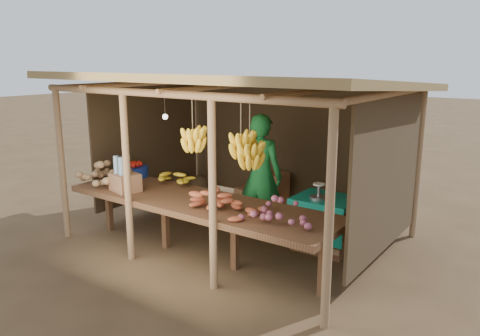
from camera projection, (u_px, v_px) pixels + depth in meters
The scene contains 13 objects.
ground at pixel (240, 236), 7.01m from camera, with size 60.00×60.00×0.00m, color brown.
stall_structure at pixel (246, 107), 6.59m from camera, with size 4.70×3.50×2.43m.
counter at pixel (198, 205), 6.09m from camera, with size 3.90×1.05×0.80m.
potato_heap at pixel (106, 171), 6.84m from camera, with size 1.01×0.61×0.37m, color tan, non-canonical shape.
sweet_potato_heap at pixel (217, 197), 5.59m from camera, with size 0.97×0.58×0.36m, color #B24F2D, non-canonical shape.
onion_heap at pixel (285, 207), 5.21m from camera, with size 0.85×0.51×0.36m, color #A34F61, non-canonical shape.
banana_pile at pixel (172, 173), 6.77m from camera, with size 0.59×0.35×0.35m, color yellow, non-canonical shape.
tomato_basin at pixel (134, 170), 7.29m from camera, with size 0.45×0.45×0.24m.
bottle_box at pixel (125, 178), 6.46m from camera, with size 0.45×0.39×0.50m.
vendor at pixel (261, 175), 6.89m from camera, with size 0.67×0.44×1.83m, color #197230.
tarp_crate at pixel (325, 222), 6.45m from camera, with size 0.82×0.71×0.97m.
carton_stack at pixel (265, 194), 8.07m from camera, with size 0.94×0.37×0.71m.
burlap_sacks at pixel (191, 187), 8.64m from camera, with size 0.90×0.47×0.64m.
Camera 1 is at (3.84, -5.36, 2.57)m, focal length 35.00 mm.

